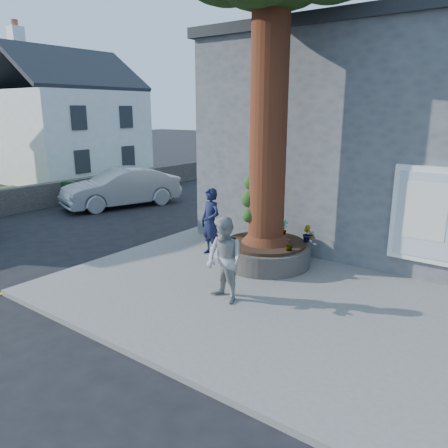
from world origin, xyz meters
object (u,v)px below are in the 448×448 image
Objects in this scene: planter at (265,253)px; car_silver at (121,188)px; woman at (224,260)px; man at (211,222)px; a_board_sign at (70,193)px.

planter is 0.47× the size of car_silver.
woman is 0.37× the size of car_silver.
man is at bearing -170.70° from planter.
woman is at bearing -10.84° from car_silver.
planter is at bearing 116.03° from woman.
man reaches higher than woman.
man is (-1.60, -0.26, 0.63)m from planter.
a_board_sign is (-11.41, 4.12, -0.52)m from woman.
woman is at bearing -46.81° from a_board_sign.
car_silver is 2.37m from a_board_sign.
man is at bearing -4.35° from car_silver.
woman is 10.69m from car_silver.
a_board_sign is (-2.08, -1.10, -0.31)m from car_silver.
man is 3.04m from woman.
planter is 1.74m from man.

